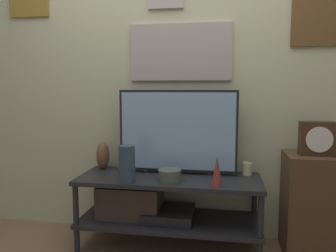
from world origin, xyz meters
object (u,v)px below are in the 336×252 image
(television, at_px, (178,131))
(vase_slim_bronze, at_px, (217,171))
(vase_wide_bowl, at_px, (170,175))
(candle_jar, at_px, (247,169))
(vase_tall_ceramic, at_px, (127,164))
(mantel_clock, at_px, (317,138))
(vase_urn_stoneware, at_px, (103,155))

(television, xyz_separation_m, vase_slim_bronze, (0.30, -0.28, -0.22))
(vase_wide_bowl, bearing_deg, television, 83.83)
(vase_slim_bronze, distance_m, candle_jar, 0.39)
(vase_tall_ceramic, distance_m, vase_slim_bronze, 0.61)
(television, bearing_deg, vase_wide_bowl, -96.17)
(candle_jar, bearing_deg, vase_slim_bronze, -123.93)
(vase_tall_ceramic, bearing_deg, candle_jar, 21.21)
(vase_wide_bowl, relative_size, mantel_clock, 0.69)
(vase_tall_ceramic, xyz_separation_m, candle_jar, (0.83, 0.32, -0.08))
(vase_wide_bowl, bearing_deg, vase_slim_bronze, -10.36)
(television, distance_m, vase_urn_stoneware, 0.65)
(television, xyz_separation_m, vase_tall_ceramic, (-0.31, -0.28, -0.20))
(vase_wide_bowl, bearing_deg, vase_tall_ceramic, -168.71)
(candle_jar, height_order, mantel_clock, mantel_clock)
(television, height_order, vase_slim_bronze, television)
(vase_slim_bronze, xyz_separation_m, candle_jar, (0.22, 0.32, -0.06))
(vase_urn_stoneware, distance_m, mantel_clock, 1.59)
(television, distance_m, candle_jar, 0.59)
(vase_urn_stoneware, distance_m, vase_wide_bowl, 0.64)
(vase_tall_ceramic, xyz_separation_m, mantel_clock, (1.29, 0.22, 0.18))
(vase_tall_ceramic, bearing_deg, vase_urn_stoneware, 132.67)
(vase_slim_bronze, relative_size, candle_jar, 2.19)
(vase_tall_ceramic, relative_size, mantel_clock, 1.09)
(vase_urn_stoneware, xyz_separation_m, mantel_clock, (1.58, -0.10, 0.19))
(vase_wide_bowl, xyz_separation_m, candle_jar, (0.54, 0.27, 0.00))
(vase_wide_bowl, height_order, mantel_clock, mantel_clock)
(television, xyz_separation_m, vase_urn_stoneware, (-0.61, 0.04, -0.21))
(vase_tall_ceramic, bearing_deg, television, 41.57)
(vase_tall_ceramic, height_order, vase_urn_stoneware, vase_tall_ceramic)
(vase_wide_bowl, bearing_deg, mantel_clock, 9.36)
(vase_tall_ceramic, height_order, mantel_clock, mantel_clock)
(vase_wide_bowl, distance_m, mantel_clock, 1.04)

